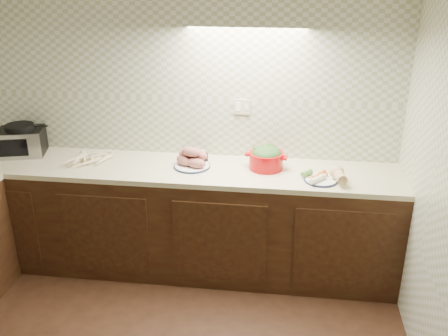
# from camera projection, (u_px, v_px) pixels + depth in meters

# --- Properties ---
(room) EXTENTS (3.60, 3.60, 2.60)m
(room) POSITION_uv_depth(u_px,v_px,m) (83.00, 146.00, 2.23)
(room) COLOR black
(room) RESTS_ON ground
(counter) EXTENTS (3.60, 3.60, 0.90)m
(counter) POSITION_uv_depth(u_px,v_px,m) (45.00, 269.00, 3.40)
(counter) COLOR black
(counter) RESTS_ON ground
(toaster_oven) EXTENTS (0.41, 0.36, 0.25)m
(toaster_oven) POSITION_uv_depth(u_px,v_px,m) (21.00, 141.00, 4.09)
(toaster_oven) COLOR black
(toaster_oven) RESTS_ON counter
(parsnip_pile) EXTENTS (0.36, 0.37, 0.07)m
(parsnip_pile) POSITION_uv_depth(u_px,v_px,m) (94.00, 158.00, 3.98)
(parsnip_pile) COLOR beige
(parsnip_pile) RESTS_ON counter
(sweet_potato_plate) EXTENTS (0.29, 0.29, 0.17)m
(sweet_potato_plate) POSITION_uv_depth(u_px,v_px,m) (192.00, 159.00, 3.86)
(sweet_potato_plate) COLOR #121C40
(sweet_potato_plate) RESTS_ON counter
(onion_bowl) EXTENTS (0.16, 0.16, 0.12)m
(onion_bowl) POSITION_uv_depth(u_px,v_px,m) (198.00, 156.00, 3.97)
(onion_bowl) COLOR black
(onion_bowl) RESTS_ON counter
(dutch_oven) EXTENTS (0.33, 0.30, 0.18)m
(dutch_oven) POSITION_uv_depth(u_px,v_px,m) (266.00, 158.00, 3.82)
(dutch_oven) COLOR #B0070A
(dutch_oven) RESTS_ON counter
(veg_plate) EXTENTS (0.32, 0.26, 0.12)m
(veg_plate) POSITION_uv_depth(u_px,v_px,m) (328.00, 175.00, 3.63)
(veg_plate) COLOR #121C40
(veg_plate) RESTS_ON counter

